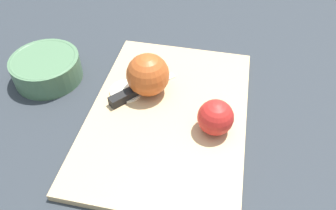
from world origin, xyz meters
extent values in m
plane|color=#282D33|center=(0.00, 0.00, 0.00)|extent=(4.00, 4.00, 0.00)
cube|color=tan|center=(0.00, 0.00, 0.01)|extent=(0.47, 0.37, 0.01)
sphere|color=red|center=(-0.04, -0.08, 0.05)|extent=(0.07, 0.07, 0.07)
cylinder|color=#EFE5C6|center=(-0.04, -0.09, 0.05)|extent=(0.04, 0.05, 0.06)
sphere|color=#AD4C1E|center=(0.06, 0.04, 0.06)|extent=(0.09, 0.09, 0.09)
cylinder|color=#EFE5C6|center=(0.06, 0.03, 0.06)|extent=(0.08, 0.02, 0.08)
cube|color=silver|center=(0.08, 0.03, 0.02)|extent=(0.07, 0.08, 0.00)
cube|color=black|center=(0.03, 0.09, 0.02)|extent=(0.05, 0.06, 0.02)
cylinder|color=#EFE5C6|center=(0.06, 0.09, 0.02)|extent=(0.07, 0.07, 0.00)
cylinder|color=#4C704C|center=(0.11, 0.26, 0.03)|extent=(0.14, 0.14, 0.05)
torus|color=#4C704C|center=(0.11, 0.26, 0.05)|extent=(0.14, 0.14, 0.01)
camera|label=1|loc=(-0.43, -0.01, 0.48)|focal=35.00mm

